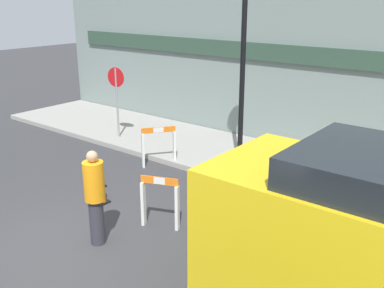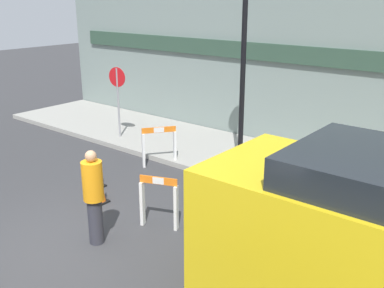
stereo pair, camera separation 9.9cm
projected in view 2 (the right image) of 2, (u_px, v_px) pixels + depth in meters
name	position (u px, v px, depth m)	size (l,w,h in m)	color
ground_plane	(51.00, 251.00, 8.07)	(60.00, 60.00, 0.00)	#38383A
sidewalk_slab	(239.00, 157.00, 12.56)	(18.00, 3.23, 0.14)	#9E9B93
storefront_facade	(274.00, 54.00, 12.96)	(18.00, 0.22, 5.50)	gray
streetlamp_post	(244.00, 47.00, 10.81)	(0.44, 0.44, 4.68)	black
stop_sign	(118.00, 91.00, 13.68)	(0.59, 0.12, 2.17)	gray
barricade_0	(159.00, 201.00, 8.73)	(0.76, 0.41, 1.06)	white
barricade_1	(159.00, 145.00, 11.92)	(0.65, 0.81, 1.08)	white
traffic_cone_0	(100.00, 187.00, 9.84)	(0.30, 0.30, 0.74)	black
traffic_cone_1	(234.00, 176.00, 10.63)	(0.30, 0.30, 0.63)	black
traffic_cone_2	(267.00, 188.00, 9.93)	(0.30, 0.30, 0.66)	black
traffic_cone_3	(97.00, 173.00, 10.65)	(0.30, 0.30, 0.75)	black
traffic_cone_4	(216.00, 172.00, 10.96)	(0.30, 0.30, 0.55)	black
person_worker	(94.00, 195.00, 8.04)	(0.42, 0.42, 1.80)	#33333D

